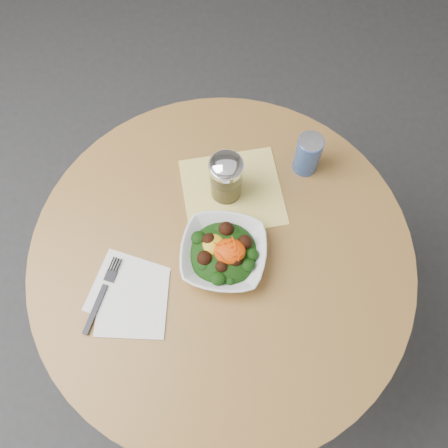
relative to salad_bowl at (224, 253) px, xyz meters
name	(u,v)px	position (x,y,z in m)	size (l,w,h in m)	color
ground	(222,324)	(0.00, 0.00, -0.78)	(6.00, 6.00, 0.00)	#323235
table	(222,281)	(0.00, 0.00, -0.22)	(0.90, 0.90, 0.75)	black
cloth_napkin	(232,192)	(0.02, 0.17, -0.03)	(0.24, 0.22, 0.00)	yellow
paper_napkins	(130,296)	(-0.21, -0.09, -0.03)	(0.19, 0.21, 0.00)	white
salad_bowl	(224,253)	(0.00, 0.00, 0.00)	(0.22, 0.22, 0.07)	white
fork	(103,292)	(-0.27, -0.09, -0.02)	(0.07, 0.18, 0.00)	black
spice_shaker	(226,178)	(0.01, 0.17, 0.04)	(0.08, 0.08, 0.14)	silver
beverage_can	(308,154)	(0.20, 0.24, 0.03)	(0.06, 0.06, 0.12)	#0D1D99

